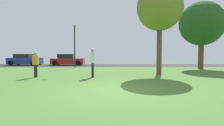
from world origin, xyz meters
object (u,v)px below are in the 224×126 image
object	(u,v)px
parked_car_red	(68,60)
street_lamp_post	(75,46)
oak_tree_right	(160,8)
parked_car_blue	(25,60)
maple_tree_far	(202,24)
person_catcher	(36,63)
person_thrower	(93,61)
frisbee_disc	(56,58)

from	to	relation	value
parked_car_red	street_lamp_post	size ratio (longest dim) A/B	0.91
oak_tree_right	parked_car_red	world-z (taller)	oak_tree_right
oak_tree_right	parked_car_blue	world-z (taller)	oak_tree_right
maple_tree_far	parked_car_red	bearing A→B (deg)	157.57
maple_tree_far	person_catcher	distance (m)	15.29
street_lamp_post	maple_tree_far	bearing A→B (deg)	-7.79
parked_car_blue	person_thrower	bearing A→B (deg)	-51.08
parked_car_red	maple_tree_far	bearing A→B (deg)	-22.43
person_thrower	parked_car_red	distance (m)	13.06
parked_car_red	street_lamp_post	distance (m)	4.82
person_thrower	parked_car_blue	distance (m)	15.78
person_thrower	parked_car_red	size ratio (longest dim) A/B	0.44
person_thrower	parked_car_blue	bearing A→B (deg)	-50.41
oak_tree_right	frisbee_disc	xyz separation A→B (m)	(-6.87, -1.62, -3.48)
frisbee_disc	street_lamp_post	world-z (taller)	street_lamp_post
maple_tree_far	person_thrower	distance (m)	12.24
maple_tree_far	person_thrower	size ratio (longest dim) A/B	3.60
person_catcher	frisbee_disc	world-z (taller)	person_catcher
person_catcher	frisbee_disc	distance (m)	1.33
oak_tree_right	parked_car_red	size ratio (longest dim) A/B	1.54
parked_car_blue	street_lamp_post	world-z (taller)	street_lamp_post
oak_tree_right	person_thrower	world-z (taller)	oak_tree_right
person_thrower	street_lamp_post	xyz separation A→B (m)	(-2.68, 8.08, 1.24)
street_lamp_post	person_catcher	bearing A→B (deg)	-96.32
person_catcher	parked_car_blue	size ratio (longest dim) A/B	0.40
person_thrower	street_lamp_post	bearing A→B (deg)	-70.97
maple_tree_far	parked_car_blue	world-z (taller)	maple_tree_far
person_thrower	person_catcher	world-z (taller)	person_thrower
maple_tree_far	parked_car_blue	bearing A→B (deg)	163.38
oak_tree_right	person_thrower	xyz separation A→B (m)	(-4.59, -1.65, -3.68)
maple_tree_far	oak_tree_right	world-z (taller)	maple_tree_far
person_thrower	person_catcher	bearing A→B (deg)	0.00
oak_tree_right	person_catcher	world-z (taller)	oak_tree_right
person_thrower	parked_car_red	xyz separation A→B (m)	(-4.43, 12.28, -0.36)
maple_tree_far	parked_car_red	world-z (taller)	maple_tree_far
person_catcher	street_lamp_post	xyz separation A→B (m)	(0.89, 8.04, 1.38)
oak_tree_right	parked_car_red	distance (m)	14.51
parked_car_red	street_lamp_post	xyz separation A→B (m)	(1.75, -4.19, 1.60)
oak_tree_right	street_lamp_post	bearing A→B (deg)	138.50
maple_tree_far	oak_tree_right	size ratio (longest dim) A/B	1.02
person_catcher	parked_car_blue	bearing A→B (deg)	118.06
person_thrower	street_lamp_post	distance (m)	8.61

